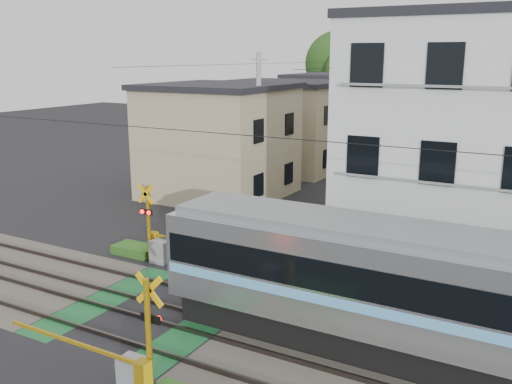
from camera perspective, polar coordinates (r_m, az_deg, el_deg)
The scene contains 12 objects.
ground at distance 18.47m, azimuth -10.47°, elevation -11.75°, with size 120.00×120.00×0.00m, color black.
track_bed at distance 18.46m, azimuth -10.48°, elevation -11.64°, with size 120.00×120.00×0.14m.
commuter_train at distance 15.18m, azimuth 21.45°, elevation -10.50°, with size 17.08×2.70×3.55m.
crossing_signal_near at distance 14.19m, azimuth -12.01°, elevation -16.83°, with size 4.74×0.65×3.09m.
crossing_signal_far at distance 22.36m, azimuth -9.69°, elevation -5.20°, with size 4.74×0.65×3.09m.
apartment_block at distance 22.53m, azimuth 23.00°, elevation 4.39°, with size 10.20×8.36×9.30m.
houses_row at distance 40.31m, azimuth 13.95°, elevation 6.62°, with size 22.07×31.35×6.80m.
tree_hill at distance 62.50m, azimuth 19.07°, elevation 10.88°, with size 40.00×13.23×11.89m.
catenary at distance 14.24m, azimuth 7.91°, elevation -3.42°, with size 60.00×5.04×7.00m.
utility_poles at distance 37.83m, azimuth 10.90°, elevation 7.62°, with size 7.90×42.00×8.00m.
pedestrian at distance 48.67m, azimuth 17.18°, elevation 4.61°, with size 0.57×0.37×1.55m, color #31383E.
weed_patches at distance 17.34m, azimuth -6.11°, elevation -12.66°, with size 10.25×8.80×0.40m.
Camera 1 is at (10.92, -12.68, 7.82)m, focal length 40.00 mm.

